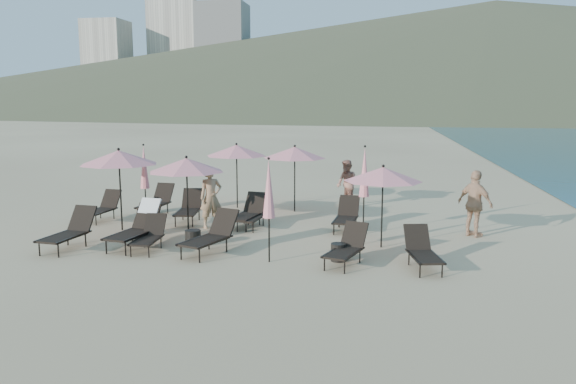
% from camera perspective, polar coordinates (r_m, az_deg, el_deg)
% --- Properties ---
extents(ground, '(800.00, 800.00, 0.00)m').
position_cam_1_polar(ground, '(14.04, -3.32, -6.68)').
color(ground, '#D6BA8C').
rests_on(ground, ground).
extents(volcanic_headland, '(690.00, 690.00, 55.00)m').
position_cam_1_polar(volcanic_headland, '(323.91, 22.06, 12.58)').
color(volcanic_headland, brown).
rests_on(volcanic_headland, ground).
extents(hotel_skyline, '(109.00, 82.00, 55.00)m').
position_cam_1_polar(hotel_skyline, '(301.03, -9.64, 12.97)').
color(hotel_skyline, beige).
rests_on(hotel_skyline, ground).
extents(lounger_0, '(0.87, 1.84, 1.02)m').
position_cam_1_polar(lounger_0, '(15.85, -21.32, -3.68)').
color(lounger_0, black).
rests_on(lounger_0, ground).
extents(lounger_1, '(0.99, 1.98, 1.18)m').
position_cam_1_polar(lounger_1, '(15.56, -15.07, -3.27)').
color(lounger_1, black).
rests_on(lounger_1, ground).
extents(lounger_2, '(0.65, 1.52, 0.86)m').
position_cam_1_polar(lounger_2, '(15.07, -13.93, -4.27)').
color(lounger_2, black).
rests_on(lounger_2, ground).
extents(lounger_3, '(1.26, 1.93, 1.04)m').
position_cam_1_polar(lounger_3, '(14.44, -7.83, -4.31)').
color(lounger_3, black).
rests_on(lounger_3, ground).
extents(lounger_4, '(1.06, 1.69, 0.91)m').
position_cam_1_polar(lounger_4, '(13.45, 5.99, -5.56)').
color(lounger_4, black).
rests_on(lounger_4, ground).
extents(lounger_5, '(0.90, 1.66, 0.90)m').
position_cam_1_polar(lounger_5, '(13.44, 13.50, -5.78)').
color(lounger_5, black).
rests_on(lounger_5, ground).
extents(lounger_6, '(0.77, 1.65, 0.92)m').
position_cam_1_polar(lounger_6, '(19.24, -18.34, -1.47)').
color(lounger_6, black).
rests_on(lounger_6, ground).
extents(lounger_7, '(0.86, 1.78, 0.98)m').
position_cam_1_polar(lounger_7, '(18.32, -10.02, -1.57)').
color(lounger_7, black).
rests_on(lounger_7, ground).
extents(lounger_8, '(0.93, 1.78, 0.97)m').
position_cam_1_polar(lounger_8, '(17.44, -4.04, -2.01)').
color(lounger_8, black).
rests_on(lounger_8, ground).
extents(lounger_9, '(0.76, 1.63, 0.90)m').
position_cam_1_polar(lounger_9, '(17.28, -3.57, -2.21)').
color(lounger_9, black).
rests_on(lounger_9, ground).
extents(lounger_10, '(0.76, 1.69, 0.95)m').
position_cam_1_polar(lounger_10, '(17.00, 5.97, -2.37)').
color(lounger_10, black).
rests_on(lounger_10, ground).
extents(lounger_11, '(0.68, 1.53, 0.86)m').
position_cam_1_polar(lounger_11, '(17.16, 5.85, -2.40)').
color(lounger_11, black).
rests_on(lounger_11, ground).
extents(lounger_12, '(0.82, 1.78, 0.99)m').
position_cam_1_polar(lounger_12, '(19.69, -13.22, -0.90)').
color(lounger_12, black).
rests_on(lounger_12, ground).
extents(umbrella_open_0, '(2.31, 2.31, 2.48)m').
position_cam_1_polar(umbrella_open_0, '(17.33, -16.81, 3.38)').
color(umbrella_open_0, black).
rests_on(umbrella_open_0, ground).
extents(umbrella_open_1, '(2.17, 2.17, 2.33)m').
position_cam_1_polar(umbrella_open_1, '(16.08, -10.27, 2.71)').
color(umbrella_open_1, black).
rests_on(umbrella_open_1, ground).
extents(umbrella_open_2, '(2.06, 2.06, 2.22)m').
position_cam_1_polar(umbrella_open_2, '(14.83, 9.63, 1.79)').
color(umbrella_open_2, black).
rests_on(umbrella_open_2, ground).
extents(umbrella_open_3, '(2.20, 2.20, 2.36)m').
position_cam_1_polar(umbrella_open_3, '(20.28, -5.25, 4.22)').
color(umbrella_open_3, black).
rests_on(umbrella_open_3, ground).
extents(umbrella_open_4, '(2.19, 2.19, 2.35)m').
position_cam_1_polar(umbrella_open_4, '(19.48, 0.69, 4.03)').
color(umbrella_open_4, black).
rests_on(umbrella_open_4, ground).
extents(umbrella_closed_0, '(0.30, 0.30, 2.55)m').
position_cam_1_polar(umbrella_closed_0, '(13.29, -1.96, 0.25)').
color(umbrella_closed_0, black).
rests_on(umbrella_closed_0, ground).
extents(umbrella_closed_1, '(0.30, 0.30, 2.60)m').
position_cam_1_polar(umbrella_closed_1, '(16.27, 7.77, 1.96)').
color(umbrella_closed_1, black).
rests_on(umbrella_closed_1, ground).
extents(umbrella_closed_2, '(0.29, 0.29, 2.51)m').
position_cam_1_polar(umbrella_closed_2, '(18.49, -14.40, 2.42)').
color(umbrella_closed_2, black).
rests_on(umbrella_closed_2, ground).
extents(side_table_0, '(0.42, 0.42, 0.44)m').
position_cam_1_polar(side_table_0, '(15.26, -9.63, -4.65)').
color(side_table_0, black).
rests_on(side_table_0, ground).
extents(side_table_1, '(0.37, 0.37, 0.43)m').
position_cam_1_polar(side_table_1, '(13.74, 5.13, -6.11)').
color(side_table_1, black).
rests_on(side_table_1, ground).
extents(beachgoer_a, '(0.82, 0.76, 1.89)m').
position_cam_1_polar(beachgoer_a, '(17.24, -7.84, -0.55)').
color(beachgoer_a, '#A6805A').
rests_on(beachgoer_a, ground).
extents(beachgoer_b, '(1.02, 1.07, 1.74)m').
position_cam_1_polar(beachgoer_b, '(20.55, 5.99, 0.84)').
color(beachgoer_b, '#A86B56').
rests_on(beachgoer_b, ground).
extents(beachgoer_c, '(1.12, 1.13, 1.92)m').
position_cam_1_polar(beachgoer_c, '(16.84, 18.48, -1.12)').
color(beachgoer_c, tan).
rests_on(beachgoer_c, ground).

